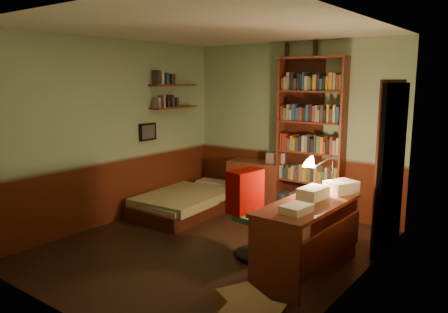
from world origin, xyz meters
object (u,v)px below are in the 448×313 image
Objects in this scene: bed at (191,194)px; office_chair at (258,221)px; bookshelf at (311,139)px; cardboard_box_b at (242,310)px; mini_stereo at (276,157)px; desk at (307,238)px; desk_lamp at (333,162)px; dresser at (256,184)px.

office_chair reaches higher than bed.
bookshelf is at bearing 28.13° from bed.
office_chair is at bearing 117.63° from cardboard_box_b.
office_chair is at bearing -27.15° from bed.
cardboard_box_b is (1.49, -3.09, -0.70)m from mini_stereo.
office_chair is at bearing -90.18° from mini_stereo.
mini_stereo reaches higher than cardboard_box_b.
cardboard_box_b is at bearing -86.74° from desk.
bed is 0.78× the size of bookshelf.
desk_lamp is at bearing -64.23° from mini_stereo.
cardboard_box_b is at bearing -42.28° from bed.
bookshelf reaches higher than dresser.
bookshelf is at bearing -3.92° from dresser.
bed is 2.01m from office_chair.
desk is at bearing -53.63° from dresser.
bookshelf is 6.10× the size of cardboard_box_b.
desk is at bearing -80.97° from desk_lamp.
desk_lamp is 1.10m from office_chair.
bookshelf is at bearing -28.33° from mini_stereo.
office_chair is at bearing -65.93° from dresser.
dresser is 0.36× the size of bookshelf.
bed reaches higher than cardboard_box_b.
desk_lamp is (-0.00, 0.62, 0.72)m from desk.
desk_lamp is (1.44, -1.20, 0.27)m from mini_stereo.
mini_stereo is at bearing 148.91° from desk_lamp.
bed is at bearing -156.57° from bookshelf.
bookshelf is at bearing 134.71° from desk_lamp.
bookshelf reaches higher than bed.
bookshelf is (0.60, -0.04, 0.35)m from mini_stereo.
bed is at bearing -140.28° from dresser.
bookshelf is at bearing 105.93° from office_chair.
dresser is 2.43m from desk.
office_chair is (-0.63, -0.60, -0.67)m from desk_lamp.
dresser is 2.19× the size of cardboard_box_b.
mini_stereo is 0.21× the size of desk.
bed is at bearing 161.04° from desk.
bed is at bearing -161.37° from mini_stereo.
bed is at bearing -177.95° from desk_lamp.
dresser is 3.47m from cardboard_box_b.
desk_lamp is 0.79× the size of office_chair.
desk is at bearing -21.34° from bed.
bookshelf is 1.93m from office_chair.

